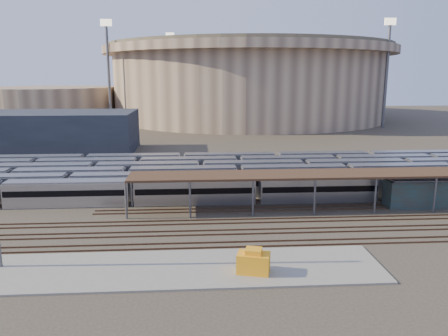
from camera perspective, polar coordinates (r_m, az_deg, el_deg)
ground at (r=58.85m, az=-4.99°, el=-6.84°), size 420.00×420.00×0.00m
apron at (r=45.32m, az=-11.88°, el=-12.90°), size 50.00×9.00×0.20m
subway_trains at (r=76.14m, az=-3.32°, el=-1.01°), size 129.61×23.90×3.60m
inspection_shed at (r=64.65m, az=14.89°, el=-0.88°), size 60.30×6.00×5.30m
empty_tracks at (r=54.11m, az=-5.10°, el=-8.46°), size 170.00×9.62×0.18m
stadium at (r=197.08m, az=3.17°, el=11.35°), size 124.00×124.00×32.50m
secondary_arena at (r=195.93m, az=-22.23°, el=7.71°), size 56.00×56.00×14.00m
service_building at (r=117.34m, az=-21.88°, el=4.37°), size 42.00×20.00×10.00m
floodlight_0 at (r=168.61m, az=-14.85°, el=12.27°), size 4.00×1.00×38.40m
floodlight_2 at (r=170.08m, az=20.48°, el=11.91°), size 4.00×1.00×38.40m
floodlight_3 at (r=215.96m, az=-6.95°, el=12.46°), size 4.00×1.00×38.40m
teal_boxcar at (r=71.92m, az=26.81°, el=-2.93°), size 17.31×3.70×4.02m
yellow_equipment at (r=43.42m, az=3.87°, el=-12.26°), size 3.50×2.67×1.94m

